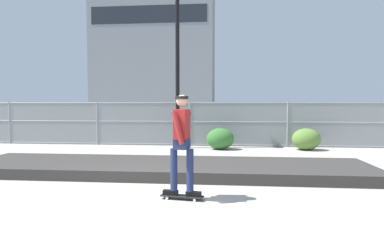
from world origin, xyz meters
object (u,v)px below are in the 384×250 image
Objects in this scene: parked_car_mid at (251,123)px; shrub_center at (306,139)px; skateboard at (182,196)px; parked_car_near at (138,122)px; skater at (182,138)px; street_lamp at (177,48)px; parked_car_far at (365,124)px; shrub_left at (220,139)px.

parked_car_mid is 4.18× the size of shrub_center.
parked_car_near is (-3.71, 11.01, 0.78)m from skateboard.
skater is at bearing 90.00° from skateboard.
skater reaches higher than skateboard.
shrub_center is (1.84, -3.33, -0.42)m from parked_car_mid.
street_lamp reaches higher than skater.
parked_car_near is at bearing 108.64° from skater.
parked_car_mid is at bearing -5.25° from parked_car_near.
parked_car_far is at bearing 55.28° from skater.
parked_car_far is 4.78m from shrub_center.
skateboard is 0.13× the size of street_lamp.
street_lamp is at bearing -55.08° from parked_car_near.
parked_car_far is 4.21× the size of shrub_center.
skater is 0.41× the size of parked_car_far.
parked_car_near is 5.87m from shrub_left.
skateboard is 0.18× the size of parked_car_mid.
shrub_left is (0.58, 7.03, 0.35)m from skateboard.
skateboard is 0.77× the size of shrub_left.
street_lamp is 9.49m from parked_car_far.
shrub_center is (-3.41, -3.32, -0.42)m from parked_car_far.
shrub_center is at bearing 2.30° from shrub_left.
shrub_left is (4.29, -3.98, -0.43)m from parked_car_near.
parked_car_near is at bearing 124.92° from street_lamp.
parked_car_mid is at bearing 67.57° from shrub_left.
parked_car_far is at bearing -0.13° from parked_car_mid.
shrub_left is at bearing 85.28° from skateboard.
parked_car_near and parked_car_far have the same top height.
parked_car_mid is 5.25m from parked_car_far.
parked_car_mid and parked_car_far have the same top height.
street_lamp is at bearing 98.75° from skater.
parked_car_mid reaches higher than skateboard.
shrub_left is (0.58, 7.03, -0.72)m from skater.
skateboard is 8.13m from shrub_center.
parked_car_mid is at bearing 118.91° from shrub_center.
parked_car_far is at bearing 55.28° from skateboard.
skater is at bearing -94.72° from shrub_left.
shrub_center is at bearing -135.80° from parked_car_far.
street_lamp reaches higher than shrub_center.
parked_car_far is 4.25× the size of shrub_left.
shrub_center is at bearing -61.09° from parked_car_mid.
parked_car_mid reaches higher than shrub_left.
skateboard is 10.70m from parked_car_mid.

